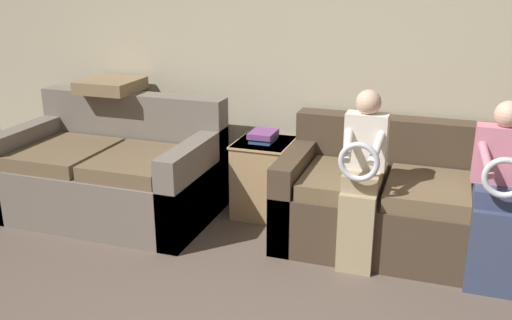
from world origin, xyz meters
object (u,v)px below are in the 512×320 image
at_px(child_right_seated, 499,190).
at_px(throw_pillow, 111,85).
at_px(side_shelf, 264,177).
at_px(couch_side, 113,174).
at_px(couch_main, 427,207).
at_px(book_stack, 263,136).
at_px(child_left_seated, 362,173).

distance_m(child_right_seated, throw_pillow, 3.08).
bearing_deg(throw_pillow, side_shelf, 0.59).
bearing_deg(couch_side, side_shelf, 17.76).
xyz_separation_m(couch_main, book_stack, (-1.27, 0.21, 0.33)).
bearing_deg(side_shelf, couch_main, -9.20).
xyz_separation_m(couch_side, child_left_seated, (2.00, -0.22, 0.32)).
bearing_deg(couch_main, child_right_seated, -43.33).
relative_size(child_left_seated, book_stack, 4.75).
relative_size(child_left_seated, throw_pillow, 2.57).
bearing_deg(couch_side, throw_pillow, 118.18).
bearing_deg(book_stack, child_right_seated, -19.60).
relative_size(couch_side, throw_pillow, 3.61).
distance_m(child_left_seated, book_stack, 1.05).
bearing_deg(child_right_seated, side_shelf, 160.55).
relative_size(couch_main, side_shelf, 3.36).
relative_size(side_shelf, throw_pillow, 1.33).
relative_size(couch_main, book_stack, 8.24).
relative_size(couch_side, child_left_seated, 1.40).
relative_size(book_stack, throw_pillow, 0.54).
bearing_deg(child_right_seated, couch_side, 175.49).
relative_size(couch_main, throw_pillow, 4.46).
height_order(child_left_seated, child_right_seated, child_left_seated).
bearing_deg(throw_pillow, couch_main, -4.20).
bearing_deg(couch_main, book_stack, 170.52).
bearing_deg(child_right_seated, child_left_seated, 179.99).
xyz_separation_m(child_right_seated, book_stack, (-1.68, 0.60, 0.01)).
bearing_deg(couch_main, couch_side, -176.13).
xyz_separation_m(child_right_seated, side_shelf, (-1.67, 0.59, -0.32)).
xyz_separation_m(child_left_seated, child_right_seated, (0.82, -0.00, -0.02)).
xyz_separation_m(child_right_seated, throw_pillow, (-3.01, 0.58, 0.33)).
height_order(couch_main, side_shelf, couch_main).
bearing_deg(child_left_seated, couch_side, 173.66).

